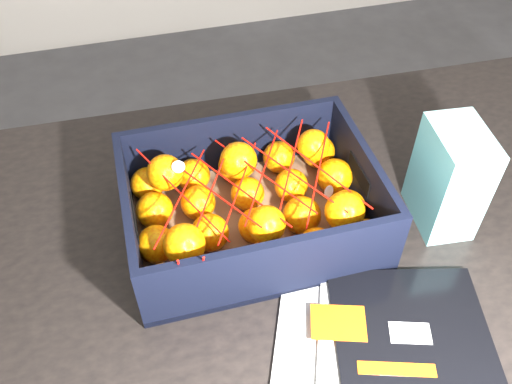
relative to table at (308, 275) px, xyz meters
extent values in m
plane|color=#3D3D3F|center=(0.14, 0.25, -0.65)|extent=(3.50, 3.50, 0.00)
cube|color=black|center=(0.00, 0.00, 0.08)|extent=(1.22, 0.83, 0.04)
cylinder|color=black|center=(-0.55, 0.35, -0.30)|extent=(0.06, 0.06, 0.71)
cylinder|color=black|center=(0.55, 0.35, -0.30)|extent=(0.06, 0.06, 0.71)
cube|color=beige|center=(-0.03, -0.24, 0.10)|extent=(0.30, 0.34, 0.01)
cube|color=beige|center=(0.04, -0.24, 0.11)|extent=(0.30, 0.34, 0.01)
cube|color=black|center=(0.06, -0.24, 0.11)|extent=(0.27, 0.32, 0.01)
cube|color=#EA5A0C|center=(-0.02, -0.16, 0.12)|extent=(0.09, 0.08, 0.00)
cube|color=white|center=(0.07, -0.20, 0.12)|extent=(0.06, 0.05, 0.00)
cube|color=#EA5A0C|center=(0.03, -0.24, 0.12)|extent=(0.10, 0.05, 0.00)
cube|color=brown|center=(-0.09, 0.05, 0.10)|extent=(0.38, 0.29, 0.01)
cube|color=black|center=(-0.09, 0.19, 0.16)|extent=(0.38, 0.01, 0.12)
cube|color=black|center=(-0.09, -0.09, 0.16)|extent=(0.38, 0.01, 0.12)
cube|color=black|center=(-0.27, 0.05, 0.16)|extent=(0.01, 0.26, 0.12)
cube|color=black|center=(0.10, 0.05, 0.16)|extent=(0.01, 0.26, 0.12)
sphere|color=orange|center=(-0.24, -0.05, 0.14)|extent=(0.05, 0.05, 0.05)
sphere|color=orange|center=(-0.24, 0.02, 0.14)|extent=(0.06, 0.06, 0.06)
sphere|color=orange|center=(-0.23, 0.09, 0.14)|extent=(0.06, 0.06, 0.06)
sphere|color=orange|center=(-0.24, 0.15, 0.14)|extent=(0.06, 0.06, 0.06)
sphere|color=orange|center=(-0.17, -0.05, 0.14)|extent=(0.05, 0.05, 0.05)
sphere|color=orange|center=(-0.16, 0.02, 0.14)|extent=(0.06, 0.06, 0.06)
sphere|color=orange|center=(-0.17, 0.09, 0.14)|extent=(0.06, 0.06, 0.06)
sphere|color=orange|center=(-0.16, 0.15, 0.14)|extent=(0.06, 0.06, 0.06)
sphere|color=orange|center=(-0.09, -0.05, 0.14)|extent=(0.05, 0.05, 0.05)
sphere|color=orange|center=(-0.09, 0.02, 0.14)|extent=(0.06, 0.06, 0.06)
sphere|color=orange|center=(-0.08, 0.09, 0.14)|extent=(0.06, 0.06, 0.06)
sphere|color=orange|center=(-0.09, 0.15, 0.14)|extent=(0.06, 0.06, 0.06)
sphere|color=orange|center=(-0.01, -0.05, 0.14)|extent=(0.06, 0.06, 0.06)
sphere|color=orange|center=(-0.01, 0.02, 0.14)|extent=(0.06, 0.06, 0.06)
sphere|color=orange|center=(-0.01, 0.09, 0.14)|extent=(0.06, 0.06, 0.06)
sphere|color=orange|center=(-0.01, 0.16, 0.14)|extent=(0.06, 0.06, 0.06)
sphere|color=orange|center=(0.07, -0.05, 0.14)|extent=(0.05, 0.05, 0.05)
sphere|color=orange|center=(0.06, 0.02, 0.14)|extent=(0.06, 0.06, 0.06)
sphere|color=orange|center=(0.07, 0.09, 0.14)|extent=(0.06, 0.06, 0.06)
sphere|color=orange|center=(0.06, 0.15, 0.14)|extent=(0.06, 0.06, 0.06)
sphere|color=orange|center=(-0.20, -0.03, 0.18)|extent=(0.06, 0.06, 0.06)
sphere|color=orange|center=(-0.21, 0.12, 0.18)|extent=(0.06, 0.06, 0.06)
sphere|color=orange|center=(-0.08, -0.02, 0.18)|extent=(0.06, 0.06, 0.06)
sphere|color=orange|center=(-0.09, 0.12, 0.18)|extent=(0.06, 0.06, 0.06)
sphere|color=orange|center=(0.03, -0.03, 0.18)|extent=(0.06, 0.06, 0.06)
sphere|color=orange|center=(0.04, 0.12, 0.18)|extent=(0.05, 0.05, 0.05)
cylinder|color=red|center=(-0.19, 0.06, 0.19)|extent=(0.11, 0.20, 0.03)
cylinder|color=red|center=(-0.15, 0.05, 0.20)|extent=(0.11, 0.20, 0.02)
cylinder|color=red|center=(-0.11, 0.05, 0.20)|extent=(0.11, 0.20, 0.01)
cylinder|color=red|center=(-0.07, 0.06, 0.20)|extent=(0.11, 0.20, 0.01)
cylinder|color=red|center=(-0.02, 0.05, 0.21)|extent=(0.11, 0.20, 0.00)
cylinder|color=red|center=(0.02, 0.06, 0.20)|extent=(0.11, 0.20, 0.02)
cylinder|color=red|center=(-0.19, 0.05, 0.20)|extent=(0.11, 0.20, 0.02)
cylinder|color=red|center=(-0.15, 0.05, 0.20)|extent=(0.11, 0.20, 0.01)
cylinder|color=red|center=(-0.11, 0.05, 0.20)|extent=(0.11, 0.20, 0.01)
cylinder|color=red|center=(-0.07, 0.06, 0.20)|extent=(0.11, 0.20, 0.01)
cylinder|color=red|center=(-0.02, 0.06, 0.20)|extent=(0.11, 0.20, 0.03)
cylinder|color=red|center=(0.02, 0.05, 0.20)|extent=(0.11, 0.20, 0.02)
cylinder|color=red|center=(-0.22, -0.07, 0.19)|extent=(0.00, 0.03, 0.09)
cylinder|color=red|center=(-0.19, -0.07, 0.19)|extent=(0.01, 0.04, 0.08)
cube|color=silver|center=(0.21, -0.01, 0.19)|extent=(0.09, 0.12, 0.18)
camera|label=1|loc=(-0.23, -0.51, 0.78)|focal=38.42mm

